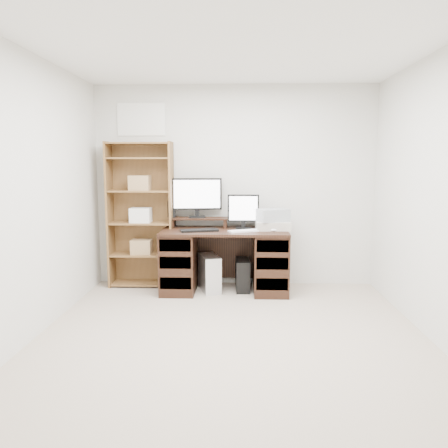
# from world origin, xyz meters

# --- Properties ---
(room) EXTENTS (3.54, 4.04, 2.54)m
(room) POSITION_xyz_m (-0.00, 0.00, 1.25)
(room) COLOR #B7A591
(room) RESTS_ON ground
(desk) EXTENTS (1.50, 0.70, 0.75)m
(desk) POSITION_xyz_m (-0.11, 1.64, 0.39)
(desk) COLOR black
(desk) RESTS_ON ground
(riser_shelf) EXTENTS (1.40, 0.22, 0.12)m
(riser_shelf) POSITION_xyz_m (-0.11, 1.85, 0.84)
(riser_shelf) COLOR black
(riser_shelf) RESTS_ON desk
(monitor_wide) EXTENTS (0.61, 0.18, 0.49)m
(monitor_wide) POSITION_xyz_m (-0.46, 1.87, 1.14)
(monitor_wide) COLOR black
(monitor_wide) RESTS_ON riser_shelf
(monitor_small) EXTENTS (0.38, 0.14, 0.42)m
(monitor_small) POSITION_xyz_m (0.11, 1.75, 0.98)
(monitor_small) COLOR black
(monitor_small) RESTS_ON desk
(speaker) EXTENTS (0.11, 0.11, 0.21)m
(speaker) POSITION_xyz_m (-0.78, 1.85, 0.97)
(speaker) COLOR black
(speaker) RESTS_ON riser_shelf
(keyboard_black) EXTENTS (0.46, 0.26, 0.02)m
(keyboard_black) POSITION_xyz_m (-0.40, 1.51, 0.76)
(keyboard_black) COLOR black
(keyboard_black) RESTS_ON desk
(keyboard_white) EXTENTS (0.41, 0.27, 0.02)m
(keyboard_white) POSITION_xyz_m (0.13, 1.51, 0.76)
(keyboard_white) COLOR white
(keyboard_white) RESTS_ON desk
(mouse) EXTENTS (0.10, 0.08, 0.03)m
(mouse) POSITION_xyz_m (0.46, 1.54, 0.77)
(mouse) COLOR white
(mouse) RESTS_ON desk
(printer) EXTENTS (0.42, 0.32, 0.10)m
(printer) POSITION_xyz_m (0.46, 1.68, 0.80)
(printer) COLOR #BBB1A3
(printer) RESTS_ON desk
(basket) EXTENTS (0.41, 0.35, 0.15)m
(basket) POSITION_xyz_m (0.46, 1.68, 0.92)
(basket) COLOR #90969A
(basket) RESTS_ON printer
(tower_silver) EXTENTS (0.32, 0.47, 0.44)m
(tower_silver) POSITION_xyz_m (-0.30, 1.64, 0.22)
(tower_silver) COLOR silver
(tower_silver) RESTS_ON ground
(tower_black) EXTENTS (0.18, 0.39, 0.38)m
(tower_black) POSITION_xyz_m (0.10, 1.68, 0.19)
(tower_black) COLOR black
(tower_black) RESTS_ON ground
(bookshelf) EXTENTS (0.80, 0.30, 1.80)m
(bookshelf) POSITION_xyz_m (-1.16, 1.86, 0.92)
(bookshelf) COLOR brown
(bookshelf) RESTS_ON ground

